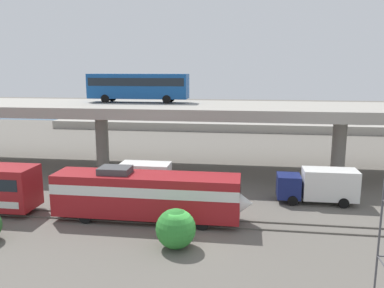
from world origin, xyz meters
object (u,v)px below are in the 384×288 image
object	(u,v)px
service_truck_west	(136,178)
parked_car_2	(188,115)
parked_car_1	(273,118)
parked_car_3	(213,114)
parked_car_7	(155,116)
parked_car_6	(348,116)
parked_car_5	(322,119)
parked_car_4	(109,113)
service_truck_east	(319,185)
transit_bus_on_overpass	(138,85)
parked_car_0	(355,120)
train_locomotive	(156,194)

from	to	relation	value
service_truck_west	parked_car_2	bearing A→B (deg)	-87.36
parked_car_1	parked_car_3	distance (m)	12.94
parked_car_7	parked_car_6	bearing A→B (deg)	-172.63
parked_car_2	service_truck_west	bearing A→B (deg)	-87.36
parked_car_1	parked_car_2	distance (m)	17.27
parked_car_3	parked_car_1	bearing A→B (deg)	-21.19
service_truck_west	parked_car_5	world-z (taller)	service_truck_west
parked_car_2	parked_car_4	size ratio (longest dim) A/B	0.92
service_truck_west	service_truck_east	xyz separation A→B (m)	(16.50, 0.00, 0.00)
parked_car_3	service_truck_east	bearing A→B (deg)	-73.93
transit_bus_on_overpass	parked_car_0	world-z (taller)	transit_bus_on_overpass
service_truck_east	parked_car_0	xyz separation A→B (m)	(13.52, 42.08, 0.67)
service_truck_east	parked_car_4	world-z (taller)	service_truck_east
parked_car_3	parked_car_5	distance (m)	21.78
parked_car_0	parked_car_6	world-z (taller)	same
parked_car_4	parked_car_6	bearing A→B (deg)	-177.67
train_locomotive	parked_car_7	xyz separation A→B (m)	(-11.85, 48.88, 0.12)
parked_car_2	transit_bus_on_overpass	bearing A→B (deg)	-91.46
parked_car_6	parked_car_0	bearing A→B (deg)	88.81
parked_car_3	parked_car_7	world-z (taller)	same
service_truck_east	parked_car_1	distance (m)	42.52
service_truck_east	parked_car_3	size ratio (longest dim) A/B	1.46
service_truck_east	parked_car_7	xyz separation A→B (m)	(-25.05, 42.79, 0.67)
service_truck_west	parked_car_0	xyz separation A→B (m)	(30.02, 42.08, 0.67)
service_truck_east	parked_car_6	distance (m)	49.70
service_truck_west	parked_car_6	bearing A→B (deg)	-122.23
parked_car_3	parked_car_4	bearing A→B (deg)	-176.42
parked_car_1	parked_car_4	size ratio (longest dim) A/B	0.97
transit_bus_on_overpass	parked_car_5	bearing A→B (deg)	-131.23
parked_car_7	service_truck_east	bearing A→B (deg)	120.34
transit_bus_on_overpass	service_truck_east	size ratio (longest dim) A/B	1.76
train_locomotive	parked_car_5	bearing A→B (deg)	66.78
transit_bus_on_overpass	parked_car_4	xyz separation A→B (m)	(-16.38, 34.10, -7.39)
train_locomotive	parked_car_6	world-z (taller)	train_locomotive
parked_car_4	parked_car_0	bearing A→B (deg)	175.71
transit_bus_on_overpass	parked_car_3	xyz separation A→B (m)	(5.86, 35.49, -7.39)
parked_car_2	parked_car_3	distance (m)	5.40
transit_bus_on_overpass	parked_car_7	world-z (taller)	transit_bus_on_overpass
parked_car_1	service_truck_east	bearing A→B (deg)	92.05
parked_car_7	service_truck_west	bearing A→B (deg)	101.29
parked_car_6	parked_car_3	bearing A→B (deg)	1.31
parked_car_3	transit_bus_on_overpass	bearing A→B (deg)	-99.37
train_locomotive	service_truck_east	xyz separation A→B (m)	(13.20, 6.09, -0.56)
service_truck_west	parked_car_7	xyz separation A→B (m)	(-8.55, 42.79, 0.67)
transit_bus_on_overpass	parked_car_1	xyz separation A→B (m)	(17.92, 30.81, -7.39)
parked_car_7	parked_car_2	bearing A→B (deg)	-160.05
transit_bus_on_overpass	parked_car_1	world-z (taller)	transit_bus_on_overpass
parked_car_0	parked_car_3	distance (m)	27.58
service_truck_east	parked_car_4	bearing A→B (deg)	-51.96
parked_car_1	parked_car_7	distance (m)	23.53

